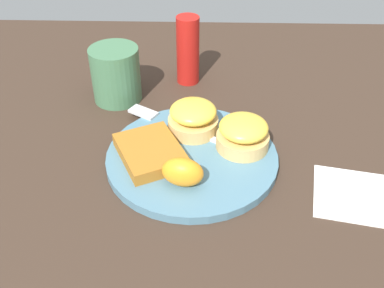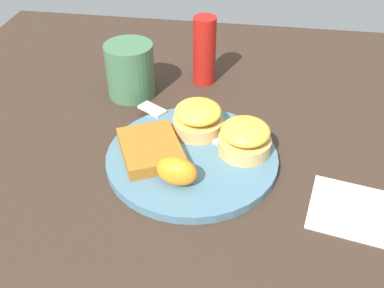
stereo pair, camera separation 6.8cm
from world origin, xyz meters
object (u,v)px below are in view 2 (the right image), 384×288
object	(u,v)px
hashbrown_patty	(151,148)
orange_wedge	(177,171)
fork	(186,126)
sandwich_benedict_right	(197,118)
condiment_bottle	(204,51)
cup	(130,70)
sandwich_benedict_left	(245,138)

from	to	relation	value
hashbrown_patty	orange_wedge	size ratio (longest dim) A/B	1.83
fork	sandwich_benedict_right	bearing A→B (deg)	-105.59
fork	condiment_bottle	distance (m)	0.19
hashbrown_patty	fork	world-z (taller)	hashbrown_patty
cup	condiment_bottle	bearing A→B (deg)	-62.25
cup	condiment_bottle	distance (m)	0.15
sandwich_benedict_left	cup	size ratio (longest dim) A/B	0.68
orange_wedge	fork	xyz separation A→B (m)	(0.14, 0.01, -0.02)
sandwich_benedict_left	orange_wedge	xyz separation A→B (m)	(-0.09, 0.09, -0.00)
sandwich_benedict_left	sandwich_benedict_right	bearing A→B (deg)	62.35
orange_wedge	fork	bearing A→B (deg)	3.85
sandwich_benedict_left	condiment_bottle	bearing A→B (deg)	22.13
sandwich_benedict_right	orange_wedge	xyz separation A→B (m)	(-0.13, 0.01, -0.00)
fork	sandwich_benedict_left	bearing A→B (deg)	-115.56
fork	cup	world-z (taller)	cup
sandwich_benedict_left	hashbrown_patty	distance (m)	0.15
hashbrown_patty	orange_wedge	world-z (taller)	orange_wedge
sandwich_benedict_left	fork	size ratio (longest dim) A/B	0.38
orange_wedge	sandwich_benedict_right	bearing A→B (deg)	-4.06
sandwich_benedict_right	fork	xyz separation A→B (m)	(0.01, 0.02, -0.02)
sandwich_benedict_left	orange_wedge	size ratio (longest dim) A/B	1.38
hashbrown_patty	condiment_bottle	size ratio (longest dim) A/B	0.82
orange_wedge	condiment_bottle	size ratio (longest dim) A/B	0.45
orange_wedge	cup	size ratio (longest dim) A/B	0.49
hashbrown_patty	fork	xyz separation A→B (m)	(0.08, -0.04, -0.01)
hashbrown_patty	sandwich_benedict_right	bearing A→B (deg)	-40.65
sandwich_benedict_left	sandwich_benedict_right	size ratio (longest dim) A/B	1.00
cup	hashbrown_patty	bearing A→B (deg)	-157.03
sandwich_benedict_right	orange_wedge	distance (m)	0.13
sandwich_benedict_left	orange_wedge	bearing A→B (deg)	134.64
hashbrown_patty	cup	xyz separation A→B (m)	(0.19, 0.08, 0.03)
fork	cup	xyz separation A→B (m)	(0.12, 0.12, 0.03)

